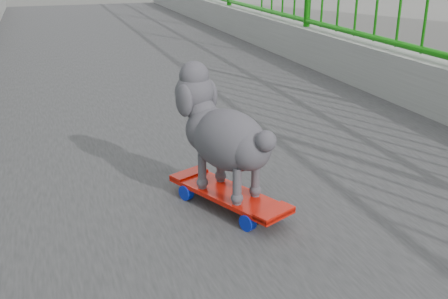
% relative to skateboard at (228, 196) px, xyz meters
% --- Properties ---
extents(skateboard, '(0.35, 0.54, 0.07)m').
position_rel_skateboard_xyz_m(skateboard, '(0.00, 0.00, 0.00)').
color(skateboard, red).
rests_on(skateboard, footbridge).
extents(poodle, '(0.33, 0.47, 0.42)m').
position_rel_skateboard_xyz_m(poodle, '(-0.01, 0.02, 0.24)').
color(poodle, '#333036').
rests_on(poodle, skateboard).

